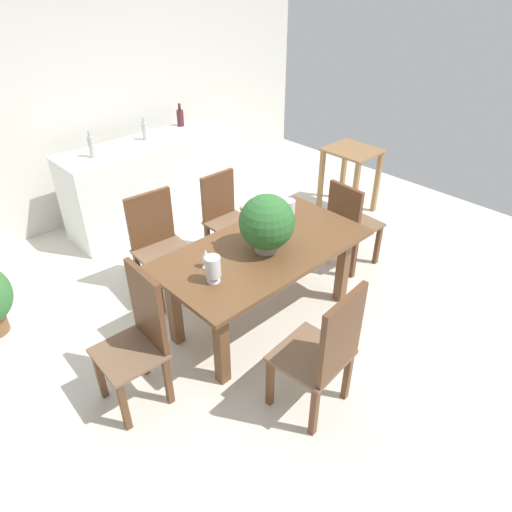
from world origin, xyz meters
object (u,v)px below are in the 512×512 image
object	(u,v)px
wine_glass	(206,255)
wine_bottle_dark	(180,117)
flower_centerpiece	(267,223)
crystal_vase_center_near	(213,267)
chair_foot_end	(350,222)
wine_bottle_green	(92,146)
crystal_vase_left	(288,208)
kitchen_counter	(151,182)
chair_near_left	(326,350)
wine_bottle_amber	(145,131)
chair_far_right	(225,215)
dining_table	(264,260)
chair_head_end	(139,334)
side_table	(351,166)
chair_far_left	(158,241)

from	to	relation	value
wine_glass	wine_bottle_dark	bearing A→B (deg)	57.74
flower_centerpiece	crystal_vase_center_near	size ratio (longest dim) A/B	2.26
chair_foot_end	wine_bottle_green	xyz separation A→B (m)	(-1.49, 2.17, 0.57)
crystal_vase_left	kitchen_counter	size ratio (longest dim) A/B	0.09
flower_centerpiece	chair_near_left	bearing A→B (deg)	-111.80
flower_centerpiece	wine_bottle_dark	world-z (taller)	wine_bottle_dark
chair_near_left	wine_bottle_amber	xyz separation A→B (m)	(0.75, 3.22, 0.49)
chair_far_right	wine_bottle_amber	world-z (taller)	wine_bottle_amber
wine_bottle_dark	dining_table	bearing A→B (deg)	-111.43
wine_bottle_dark	chair_head_end	bearing A→B (deg)	-131.52
crystal_vase_left	side_table	xyz separation A→B (m)	(1.71, 0.57, -0.27)
wine_bottle_dark	side_table	xyz separation A→B (m)	(1.26, -1.62, -0.49)
flower_centerpiece	wine_bottle_dark	distance (m)	2.60
dining_table	side_table	bearing A→B (deg)	19.09
chair_foot_end	wine_bottle_dark	world-z (taller)	wine_bottle_dark
chair_far_left	crystal_vase_left	bearing A→B (deg)	-37.00
chair_head_end	wine_bottle_green	distance (m)	2.40
crystal_vase_left	crystal_vase_center_near	distance (m)	1.10
chair_head_end	wine_glass	bearing A→B (deg)	101.60
crystal_vase_center_near	wine_glass	size ratio (longest dim) A/B	1.34
chair_head_end	kitchen_counter	world-z (taller)	chair_head_end
crystal_vase_left	wine_bottle_dark	size ratio (longest dim) A/B	0.68
crystal_vase_center_near	kitchen_counter	size ratio (longest dim) A/B	0.11
chair_foot_end	flower_centerpiece	bearing A→B (deg)	95.34
chair_far_left	wine_bottle_amber	world-z (taller)	wine_bottle_amber
side_table	kitchen_counter	bearing A→B (deg)	142.29
chair_head_end	kitchen_counter	bearing A→B (deg)	148.41
chair_far_right	chair_foot_end	xyz separation A→B (m)	(0.79, -0.95, -0.00)
chair_far_right	crystal_vase_center_near	distance (m)	1.46
wine_bottle_green	chair_far_left	bearing A→B (deg)	-93.80
flower_centerpiece	wine_bottle_green	world-z (taller)	wine_bottle_green
chair_far_right	wine_bottle_green	bearing A→B (deg)	120.78
chair_head_end	chair_far_right	size ratio (longest dim) A/B	1.13
chair_foot_end	wine_glass	xyz separation A→B (m)	(-1.69, 0.10, 0.34)
wine_bottle_green	wine_glass	bearing A→B (deg)	-95.53
wine_bottle_amber	side_table	world-z (taller)	wine_bottle_amber
chair_head_end	chair_far_right	xyz separation A→B (m)	(1.57, 0.96, -0.06)
chair_foot_end	chair_head_end	bearing A→B (deg)	93.45
crystal_vase_center_near	kitchen_counter	bearing A→B (deg)	68.32
crystal_vase_left	wine_bottle_green	xyz separation A→B (m)	(-0.79, 1.98, 0.23)
crystal_vase_left	chair_near_left	bearing A→B (deg)	-126.77
wine_bottle_dark	kitchen_counter	bearing A→B (deg)	-163.80
chair_far_right	chair_near_left	distance (m)	2.08
chair_near_left	wine_bottle_dark	size ratio (longest dim) A/B	3.99
chair_near_left	crystal_vase_left	distance (m)	1.48
chair_foot_end	wine_bottle_dark	bearing A→B (deg)	9.18
crystal_vase_center_near	wine_bottle_amber	distance (m)	2.52
chair_far_right	flower_centerpiece	xyz separation A→B (m)	(-0.40, -0.99, 0.47)
kitchen_counter	side_table	world-z (taller)	kitchen_counter
chair_head_end	side_table	distance (m)	3.46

